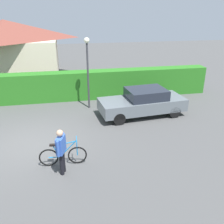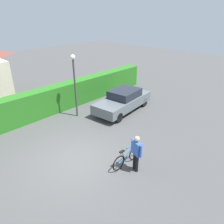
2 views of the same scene
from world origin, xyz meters
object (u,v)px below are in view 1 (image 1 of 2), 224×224
(parked_car_near, at_px, (143,102))
(street_lamp, at_px, (88,63))
(bicycle, at_px, (63,155))
(person_rider, at_px, (61,149))

(parked_car_near, relative_size, street_lamp, 1.18)
(parked_car_near, relative_size, bicycle, 2.68)
(bicycle, bearing_deg, street_lamp, 74.44)
(bicycle, distance_m, street_lamp, 5.80)
(parked_car_near, distance_m, person_rider, 5.83)
(parked_car_near, bearing_deg, street_lamp, 149.44)
(person_rider, height_order, street_lamp, street_lamp)
(parked_car_near, distance_m, street_lamp, 3.48)
(person_rider, relative_size, street_lamp, 0.43)
(bicycle, bearing_deg, person_rider, -93.38)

